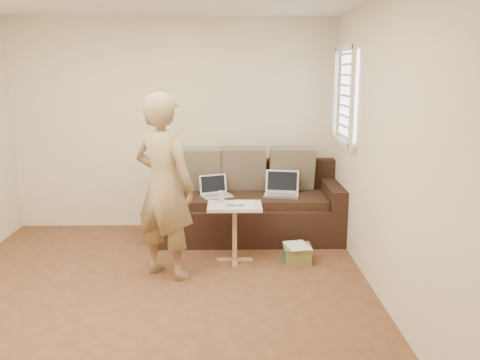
{
  "coord_description": "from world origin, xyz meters",
  "views": [
    {
      "loc": [
        0.7,
        -4.07,
        1.96
      ],
      "look_at": [
        0.8,
        1.4,
        0.78
      ],
      "focal_mm": 37.86,
      "sensor_mm": 36.0,
      "label": 1
    }
  ],
  "objects_px": {
    "sofa": "(248,202)",
    "laptop_silver": "(281,196)",
    "side_table": "(235,233)",
    "striped_box": "(297,254)",
    "person": "(164,186)",
    "drinking_glass": "(221,197)",
    "laptop_white": "(217,196)"
  },
  "relations": [
    {
      "from": "person",
      "to": "side_table",
      "type": "xyz_separation_m",
      "value": [
        0.67,
        0.37,
        -0.59
      ]
    },
    {
      "from": "side_table",
      "to": "drinking_glass",
      "type": "height_order",
      "value": "drinking_glass"
    },
    {
      "from": "person",
      "to": "drinking_glass",
      "type": "xyz_separation_m",
      "value": [
        0.53,
        0.46,
        -0.22
      ]
    },
    {
      "from": "sofa",
      "to": "drinking_glass",
      "type": "relative_size",
      "value": 18.33
    },
    {
      "from": "sofa",
      "to": "laptop_white",
      "type": "xyz_separation_m",
      "value": [
        -0.37,
        -0.08,
        0.1
      ]
    },
    {
      "from": "drinking_glass",
      "to": "laptop_silver",
      "type": "bearing_deg",
      "value": 42.44
    },
    {
      "from": "laptop_silver",
      "to": "drinking_glass",
      "type": "relative_size",
      "value": 3.34
    },
    {
      "from": "person",
      "to": "laptop_white",
      "type": "bearing_deg",
      "value": -82.68
    },
    {
      "from": "sofa",
      "to": "person",
      "type": "relative_size",
      "value": 1.23
    },
    {
      "from": "sofa",
      "to": "laptop_silver",
      "type": "bearing_deg",
      "value": -9.52
    },
    {
      "from": "laptop_white",
      "to": "striped_box",
      "type": "distance_m",
      "value": 1.23
    },
    {
      "from": "drinking_glass",
      "to": "side_table",
      "type": "bearing_deg",
      "value": -34.3
    },
    {
      "from": "laptop_white",
      "to": "person",
      "type": "distance_m",
      "value": 1.24
    },
    {
      "from": "sofa",
      "to": "drinking_glass",
      "type": "distance_m",
      "value": 0.81
    },
    {
      "from": "drinking_glass",
      "to": "laptop_white",
      "type": "bearing_deg",
      "value": 95.71
    },
    {
      "from": "side_table",
      "to": "striped_box",
      "type": "height_order",
      "value": "side_table"
    },
    {
      "from": "drinking_glass",
      "to": "person",
      "type": "bearing_deg",
      "value": -138.82
    },
    {
      "from": "sofa",
      "to": "laptop_silver",
      "type": "relative_size",
      "value": 5.49
    },
    {
      "from": "sofa",
      "to": "drinking_glass",
      "type": "bearing_deg",
      "value": -113.42
    },
    {
      "from": "laptop_white",
      "to": "drinking_glass",
      "type": "relative_size",
      "value": 2.81
    },
    {
      "from": "drinking_glass",
      "to": "sofa",
      "type": "bearing_deg",
      "value": 66.58
    },
    {
      "from": "drinking_glass",
      "to": "striped_box",
      "type": "distance_m",
      "value": 1.0
    },
    {
      "from": "laptop_white",
      "to": "laptop_silver",
      "type": "bearing_deg",
      "value": -21.89
    },
    {
      "from": "side_table",
      "to": "striped_box",
      "type": "bearing_deg",
      "value": -4.18
    },
    {
      "from": "laptop_silver",
      "to": "person",
      "type": "height_order",
      "value": "person"
    },
    {
      "from": "person",
      "to": "drinking_glass",
      "type": "distance_m",
      "value": 0.74
    },
    {
      "from": "person",
      "to": "striped_box",
      "type": "relative_size",
      "value": 6.18
    },
    {
      "from": "side_table",
      "to": "striped_box",
      "type": "distance_m",
      "value": 0.69
    },
    {
      "from": "side_table",
      "to": "drinking_glass",
      "type": "bearing_deg",
      "value": 145.7
    },
    {
      "from": "laptop_silver",
      "to": "side_table",
      "type": "height_order",
      "value": "laptop_silver"
    },
    {
      "from": "laptop_white",
      "to": "striped_box",
      "type": "relative_size",
      "value": 1.17
    },
    {
      "from": "laptop_white",
      "to": "striped_box",
      "type": "height_order",
      "value": "laptop_white"
    }
  ]
}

